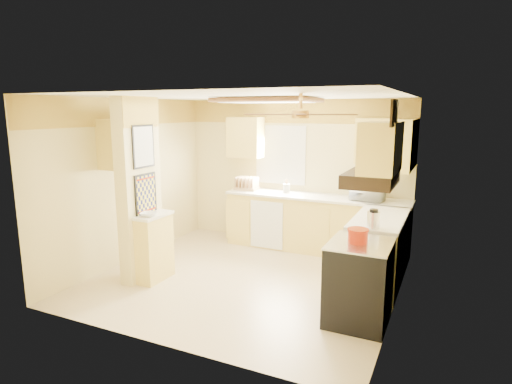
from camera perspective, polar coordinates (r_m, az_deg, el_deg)
The scene contains 34 objects.
floor at distance 6.11m, azimuth -1.34°, elevation -11.47°, with size 4.00×4.00×0.00m, color #CFB88F.
ceiling at distance 5.66m, azimuth -1.46°, elevation 12.65°, with size 4.00×4.00×0.00m, color white.
wall_back at distance 7.48m, azimuth 5.08°, elevation 2.59°, with size 4.00×4.00×0.00m, color #DECD87.
wall_front at distance 4.18m, azimuth -13.06°, elevation -4.33°, with size 4.00×4.00×0.00m, color #DECD87.
wall_left at distance 6.87m, azimuth -16.53°, elevation 1.43°, with size 3.80×3.80×0.00m, color #DECD87.
wall_right at distance 5.20m, azimuth 18.76°, elevation -1.64°, with size 3.80×3.80×0.00m, color #DECD87.
wallpaper_border at distance 7.38m, azimuth 5.17°, elevation 10.66°, with size 4.00×0.02×0.40m, color #FFE04B.
partition_column at distance 6.04m, azimuth -15.33°, elevation 0.23°, with size 0.20×0.70×2.50m, color #DECD87.
partition_ledge at distance 6.10m, azimuth -13.35°, elevation -7.33°, with size 0.25×0.55×0.90m, color #FFEA70.
ledge_top at distance 5.97m, azimuth -13.55°, elevation -3.04°, with size 0.28×0.58×0.04m, color white.
lower_cabinets_back at distance 7.21m, azimuth 7.90°, elevation -4.29°, with size 3.00×0.60×0.90m, color #FFEA70.
lower_cabinets_right at distance 6.02m, azimuth 16.09°, elevation -7.70°, with size 0.60×1.40×0.90m, color #FFEA70.
countertop_back at distance 7.09m, azimuth 7.98°, elevation -0.64°, with size 3.04×0.64×0.04m, color white.
countertop_right at distance 5.89m, azimuth 16.23°, elevation -3.36°, with size 0.64×1.44×0.04m, color white.
dishwasher_panel at distance 7.18m, azimuth 1.42°, elevation -4.41°, with size 0.58×0.02×0.80m, color white.
window at distance 7.52m, azimuth 3.29°, elevation 4.96°, with size 0.92×0.02×1.02m.
upper_cab_back_left at distance 7.59m, azimuth -1.39°, elevation 7.31°, with size 0.60×0.35×0.70m, color #FFEA70.
upper_cab_back_right at distance 6.87m, azimuth 16.97°, elevation 6.46°, with size 0.90×0.35×0.70m, color #FFEA70.
upper_cab_right at distance 6.37m, azimuth 18.81°, elevation 6.03°, with size 0.35×1.00×0.70m, color #FFEA70.
upper_cab_left_wall at distance 6.50m, azimuth -17.11°, elevation 6.22°, with size 0.35×0.75×0.70m, color #FFEA70.
upper_cab_over_stove at distance 4.58m, azimuth 16.33°, elevation 5.73°, with size 0.35×0.76×0.52m, color #FFEA70.
stove at distance 4.96m, azimuth 13.59°, elevation -11.55°, with size 0.68×0.77×0.92m.
range_hood at distance 4.63m, azimuth 15.08°, elevation 1.73°, with size 0.50×0.76×0.14m, color black.
poster_menu at distance 5.89m, azimuth -14.79°, elevation 5.89°, with size 0.02×0.42×0.57m.
poster_nashville at distance 5.98m, azimuth -14.48°, elevation -0.32°, with size 0.02×0.42×0.57m.
ceiling_light_panel at distance 6.07m, azimuth 1.56°, elevation 12.11°, with size 1.35×0.95×0.06m.
ceiling_fan at distance 4.62m, azimuth 5.95°, elevation 10.32°, with size 1.15×1.15×0.26m.
vent_grate at distance 4.20m, azimuth 17.96°, elevation 9.99°, with size 0.02×0.40×0.25m, color black.
microwave at distance 6.85m, azimuth 14.70°, elevation 0.01°, with size 0.49×0.33×0.27m, color white.
bowl at distance 5.85m, azimuth -14.12°, elevation -2.90°, with size 0.21×0.21×0.05m, color white.
dutch_oven at distance 4.77m, azimuth 13.43°, elevation -5.67°, with size 0.23×0.23×0.15m.
kettle at distance 5.27m, azimuth 15.39°, elevation -3.55°, with size 0.15×0.15×0.23m.
dish_rack at distance 7.54m, azimuth -1.26°, elevation 0.94°, with size 0.40×0.31×0.22m.
utensil_crock at distance 7.30m, azimuth 4.08°, elevation 0.54°, with size 0.11×0.11×0.23m.
Camera 1 is at (2.51, -5.06, 2.33)m, focal length 30.00 mm.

